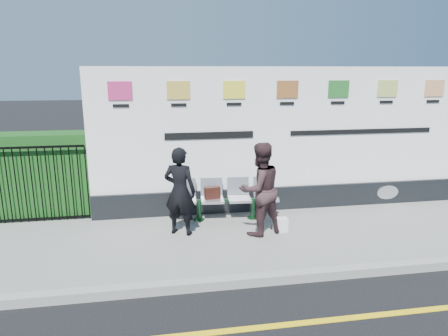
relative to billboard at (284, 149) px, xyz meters
name	(u,v)px	position (x,y,z in m)	size (l,w,h in m)	color
ground	(336,320)	(-0.50, -3.85, -1.42)	(80.00, 80.00, 0.00)	black
pavement	(278,236)	(-0.50, -1.35, -1.36)	(14.00, 3.00, 0.12)	gray
kerb	(308,275)	(-0.50, -2.85, -1.35)	(14.00, 0.18, 0.14)	gray
yellow_line	(336,319)	(-0.50, -3.85, -1.42)	(14.00, 0.10, 0.01)	yellow
billboard	(284,149)	(0.00, 0.00, 0.00)	(8.00, 0.30, 3.00)	black
hedge	(38,174)	(-5.08, 0.45, -0.45)	(2.35, 0.70, 1.70)	#174917
railing	(32,184)	(-5.08, 0.00, -0.53)	(2.05, 0.06, 1.54)	black
bench	(226,209)	(-1.33, -0.49, -1.08)	(2.08, 0.54, 0.44)	#B7BAC1
woman_left	(180,191)	(-2.27, -1.07, -0.49)	(0.59, 0.39, 1.62)	black
woman_right	(260,189)	(-0.86, -1.30, -0.45)	(0.83, 0.64, 1.70)	#382427
handbag_brown	(212,193)	(-1.61, -0.47, -0.74)	(0.30, 0.13, 0.24)	black
carrier_bag_white	(280,225)	(-0.44, -1.28, -1.17)	(0.26, 0.16, 0.26)	white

